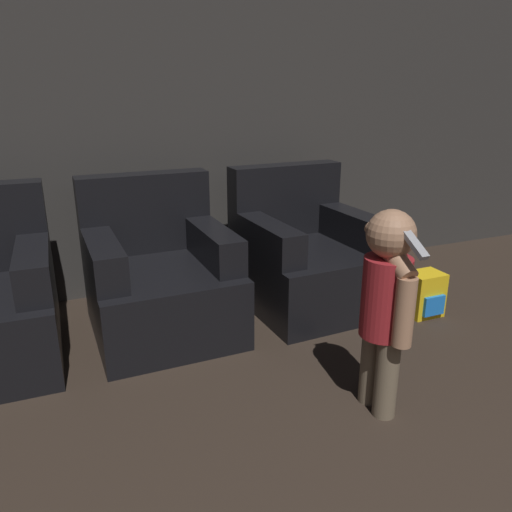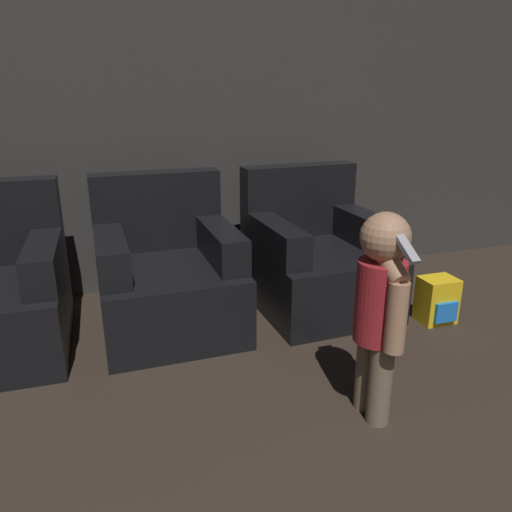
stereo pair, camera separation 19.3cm
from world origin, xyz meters
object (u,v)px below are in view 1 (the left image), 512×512
toy_backpack (425,294)px  person_toddler (387,298)px  armchair_right (305,258)px  armchair_middle (160,279)px

toy_backpack → person_toddler: bearing=-140.7°
person_toddler → toy_backpack: 1.16m
armchair_right → person_toddler: bearing=-104.8°
armchair_middle → toy_backpack: bearing=-17.8°
armchair_right → toy_backpack: 0.77m
person_toddler → toy_backpack: size_ratio=3.26×
armchair_right → toy_backpack: bearing=-41.0°
armchair_middle → armchair_right: (0.95, -0.00, 0.00)m
toy_backpack → armchair_right: bearing=141.5°
armchair_middle → armchair_right: size_ratio=0.99×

